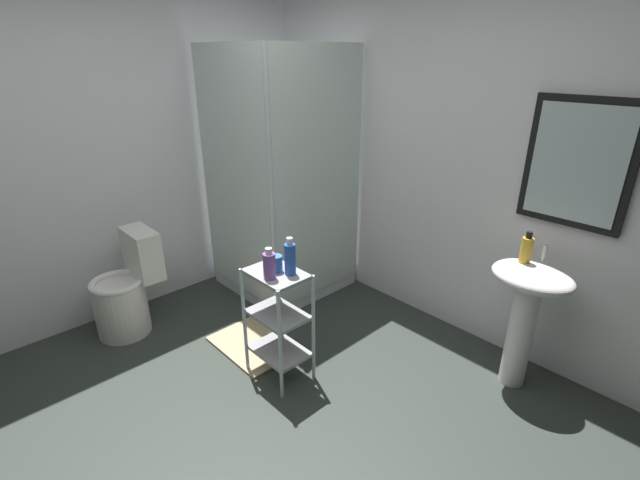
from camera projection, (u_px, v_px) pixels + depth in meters
The scene contains 13 objects.
ground_plane at pixel (246, 445), 2.37m from camera, with size 4.20×4.20×0.02m, color #2E352F.
wall_back at pixel (458, 160), 3.04m from camera, with size 4.20×0.14×2.50m.
wall_left at pixel (84, 157), 3.12m from camera, with size 0.10×4.20×2.50m, color white.
shower_stall at pixel (282, 241), 3.75m from camera, with size 0.92×0.92×2.00m.
pedestal_sink at pixel (527, 302), 2.60m from camera, with size 0.46×0.37×0.81m.
sink_faucet at pixel (545, 253), 2.57m from camera, with size 0.03×0.03×0.10m, color silver.
toilet at pixel (127, 292), 3.23m from camera, with size 0.37×0.49×0.76m.
storage_cart at pixel (278, 316), 2.72m from camera, with size 0.38×0.28×0.74m.
hand_soap_bottle at pixel (527, 249), 2.54m from camera, with size 0.06×0.06×0.19m.
shampoo_bottle_blue at pixel (290, 258), 2.54m from camera, with size 0.07×0.07×0.23m.
conditioner_bottle_purple at pixel (269, 265), 2.50m from camera, with size 0.07×0.07×0.19m.
rinse_cup at pixel (276, 263), 2.60m from camera, with size 0.08×0.08×0.10m, color #3870B2.
bath_mat at pixel (252, 345), 3.15m from camera, with size 0.60×0.40×0.02m, color tan.
Camera 1 is at (1.55, -0.91, 1.93)m, focal length 24.84 mm.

